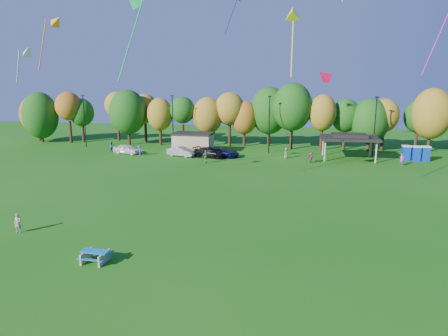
% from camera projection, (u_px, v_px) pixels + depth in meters
% --- Properties ---
extents(ground, '(160.00, 160.00, 0.00)m').
position_uv_depth(ground, '(191.00, 255.00, 26.34)').
color(ground, '#19600F').
rests_on(ground, ground).
extents(tree_line, '(93.57, 10.55, 11.15)m').
position_uv_depth(tree_line, '(254.00, 113.00, 69.01)').
color(tree_line, black).
rests_on(tree_line, ground).
extents(lamp_posts, '(64.50, 0.25, 9.09)m').
position_uv_depth(lamp_posts, '(269.00, 123.00, 63.38)').
color(lamp_posts, black).
rests_on(lamp_posts, ground).
extents(utility_building, '(6.30, 4.30, 3.25)m').
position_uv_depth(utility_building, '(193.00, 143.00, 64.31)').
color(utility_building, tan).
rests_on(utility_building, ground).
extents(pavilion, '(8.20, 6.20, 3.77)m').
position_uv_depth(pavilion, '(349.00, 137.00, 58.67)').
color(pavilion, tan).
rests_on(pavilion, ground).
extents(porta_potties, '(3.75, 1.43, 2.18)m').
position_uv_depth(porta_potties, '(416.00, 153.00, 57.88)').
color(porta_potties, '#0C34A0').
rests_on(porta_potties, ground).
extents(picnic_table, '(1.81, 1.52, 0.76)m').
position_uv_depth(picnic_table, '(95.00, 256.00, 25.18)').
color(picnic_table, tan).
rests_on(picnic_table, ground).
extents(kite_flyer, '(0.59, 0.42, 1.52)m').
position_uv_depth(kite_flyer, '(18.00, 223.00, 30.03)').
color(kite_flyer, tan).
rests_on(kite_flyer, ground).
extents(car_a, '(4.73, 2.71, 1.52)m').
position_uv_depth(car_a, '(127.00, 149.00, 63.46)').
color(car_a, white).
rests_on(car_a, ground).
extents(car_b, '(4.79, 2.81, 1.49)m').
position_uv_depth(car_b, '(181.00, 152.00, 61.32)').
color(car_b, '#9E9EA3').
rests_on(car_b, ground).
extents(car_c, '(5.45, 2.66, 1.49)m').
position_uv_depth(car_c, '(222.00, 152.00, 60.59)').
color(car_c, '#0B0F47').
rests_on(car_c, ground).
extents(car_d, '(5.62, 3.43, 1.52)m').
position_uv_depth(car_d, '(210.00, 153.00, 60.38)').
color(car_d, black).
rests_on(car_d, ground).
extents(far_person_0, '(0.90, 0.90, 1.58)m').
position_uv_depth(far_person_0, '(286.00, 153.00, 59.75)').
color(far_person_0, '#85875C').
rests_on(far_person_0, ground).
extents(far_person_1, '(1.16, 1.47, 1.56)m').
position_uv_depth(far_person_1, '(311.00, 157.00, 56.40)').
color(far_person_1, '#893966').
rests_on(far_person_1, ground).
extents(far_person_2, '(1.13, 1.03, 1.86)m').
position_uv_depth(far_person_2, '(206.00, 157.00, 56.01)').
color(far_person_2, '#5C824F').
rests_on(far_person_2, ground).
extents(far_person_3, '(0.88, 1.01, 1.79)m').
position_uv_depth(far_person_3, '(112.00, 147.00, 65.12)').
color(far_person_3, '#46589A').
rests_on(far_person_3, ground).
extents(far_person_4, '(0.71, 0.64, 1.62)m').
position_uv_depth(far_person_4, '(402.00, 160.00, 54.54)').
color(far_person_4, '#AF529F').
rests_on(far_person_4, ground).
extents(far_person_5, '(1.13, 0.76, 1.62)m').
position_uv_depth(far_person_5, '(140.00, 150.00, 61.88)').
color(far_person_5, '#494394').
rests_on(far_person_5, ground).
extents(kite_9, '(3.25, 1.66, 5.43)m').
position_uv_depth(kite_9, '(56.00, 22.00, 38.02)').
color(kite_9, orange).
extents(kite_11, '(1.45, 1.30, 1.20)m').
position_uv_depth(kite_11, '(324.00, 76.00, 24.63)').
color(kite_11, red).
extents(kite_14, '(1.28, 3.25, 5.45)m').
position_uv_depth(kite_14, '(293.00, 13.00, 28.74)').
color(kite_14, yellow).
extents(kite_15, '(2.21, 1.57, 3.48)m').
position_uv_depth(kite_15, '(27.00, 51.00, 35.89)').
color(kite_15, silver).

